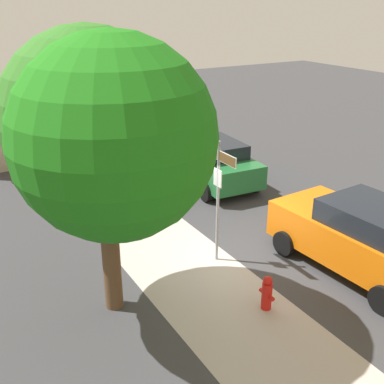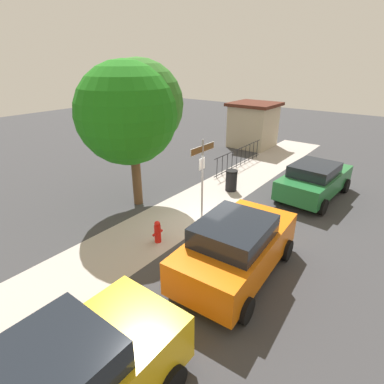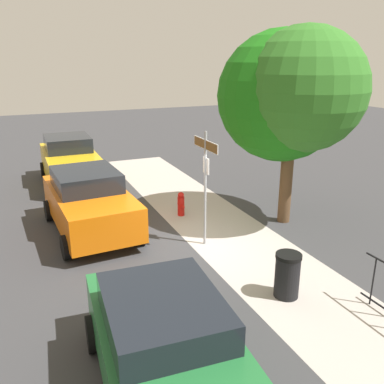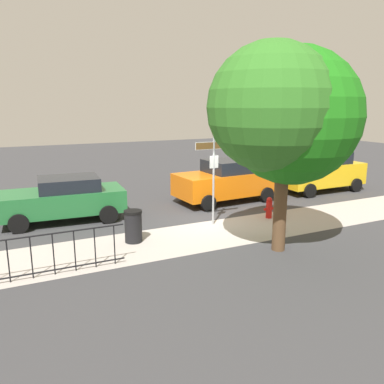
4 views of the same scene
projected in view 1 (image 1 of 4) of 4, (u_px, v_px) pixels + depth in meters
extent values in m
plane|color=#38383A|center=(234.00, 258.00, 11.81)|extent=(60.00, 60.00, 0.00)
cube|color=#AFA59E|center=(153.00, 238.00, 12.80)|extent=(24.00, 2.60, 0.00)
cylinder|color=#9EA0A5|center=(218.00, 203.00, 11.18)|extent=(0.07, 0.07, 3.08)
cube|color=brown|center=(219.00, 155.00, 10.72)|extent=(1.35, 0.02, 0.22)
cube|color=white|center=(219.00, 155.00, 10.72)|extent=(1.38, 0.02, 0.25)
cube|color=silver|center=(218.00, 178.00, 10.92)|extent=(0.32, 0.02, 0.42)
cylinder|color=brown|center=(111.00, 256.00, 9.52)|extent=(0.37, 0.37, 2.44)
sphere|color=#225D1A|center=(70.00, 118.00, 8.81)|extent=(2.48, 2.48, 2.48)
sphere|color=#1C7215|center=(114.00, 138.00, 8.33)|extent=(3.76, 3.76, 3.76)
sphere|color=#1A5C24|center=(78.00, 130.00, 8.46)|extent=(2.59, 2.59, 2.59)
sphere|color=#2F7023|center=(91.00, 117.00, 8.82)|extent=(3.40, 3.40, 3.40)
cube|color=orange|center=(359.00, 240.00, 11.07)|extent=(4.38, 2.17, 0.93)
cube|color=black|center=(373.00, 216.00, 10.59)|extent=(2.15, 1.82, 0.53)
cylinder|color=black|center=(284.00, 243.00, 11.87)|extent=(0.65, 0.26, 0.64)
cylinder|color=black|center=(336.00, 224.00, 12.86)|extent=(0.65, 0.26, 0.64)
cylinder|color=black|center=(384.00, 300.00, 9.63)|extent=(0.65, 0.26, 0.64)
cube|color=#216832|center=(210.00, 163.00, 16.45)|extent=(4.36, 2.13, 0.78)
cube|color=black|center=(214.00, 148.00, 16.00)|extent=(2.14, 1.77, 0.46)
cylinder|color=black|center=(170.00, 165.00, 17.41)|extent=(0.65, 0.26, 0.64)
cylinder|color=black|center=(214.00, 158.00, 18.17)|extent=(0.65, 0.26, 0.64)
cylinder|color=black|center=(206.00, 192.00, 15.02)|extent=(0.65, 0.26, 0.64)
cylinder|color=black|center=(255.00, 183.00, 15.79)|extent=(0.65, 0.26, 0.64)
cylinder|color=black|center=(66.00, 163.00, 15.44)|extent=(5.00, 0.04, 0.04)
cylinder|color=black|center=(69.00, 189.00, 15.80)|extent=(5.00, 0.04, 0.04)
cylinder|color=black|center=(90.00, 201.00, 13.84)|extent=(0.03, 0.03, 1.05)
cylinder|color=black|center=(85.00, 195.00, 14.24)|extent=(0.03, 0.03, 1.05)
cylinder|color=black|center=(80.00, 190.00, 14.64)|extent=(0.03, 0.03, 1.05)
cylinder|color=black|center=(75.00, 185.00, 15.04)|extent=(0.03, 0.03, 1.05)
cylinder|color=black|center=(70.00, 180.00, 15.44)|extent=(0.03, 0.03, 1.05)
cylinder|color=black|center=(66.00, 175.00, 15.84)|extent=(0.03, 0.03, 1.05)
cylinder|color=black|center=(62.00, 171.00, 16.24)|extent=(0.03, 0.03, 1.05)
cylinder|color=black|center=(58.00, 167.00, 16.64)|extent=(0.03, 0.03, 1.05)
cylinder|color=black|center=(54.00, 163.00, 17.04)|extent=(0.03, 0.03, 1.05)
cylinder|color=black|center=(50.00, 159.00, 17.44)|extent=(0.03, 0.03, 1.05)
cylinder|color=red|center=(267.00, 296.00, 9.78)|extent=(0.22, 0.22, 0.62)
sphere|color=red|center=(268.00, 281.00, 9.64)|extent=(0.20, 0.20, 0.20)
cylinder|color=red|center=(272.00, 298.00, 9.64)|extent=(0.10, 0.09, 0.09)
cylinder|color=red|center=(262.00, 291.00, 9.90)|extent=(0.10, 0.09, 0.09)
cylinder|color=black|center=(147.00, 205.00, 13.77)|extent=(0.52, 0.52, 0.90)
cylinder|color=black|center=(146.00, 189.00, 13.58)|extent=(0.55, 0.55, 0.08)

